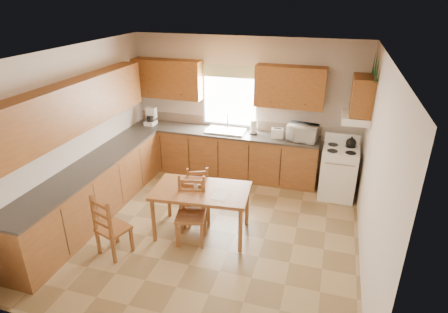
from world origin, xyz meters
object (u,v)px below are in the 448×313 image
(microwave, at_px, (302,133))
(chair_far_right, at_px, (191,212))
(dining_table, at_px, (202,211))
(chair_near_right, at_px, (195,201))
(chair_near_left, at_px, (113,225))
(chair_far_left, at_px, (198,198))
(stove, at_px, (338,173))

(microwave, distance_m, chair_far_right, 2.69)
(dining_table, relative_size, chair_far_right, 1.42)
(chair_near_right, xyz_separation_m, chair_far_right, (0.08, -0.41, 0.07))
(chair_near_left, bearing_deg, dining_table, -122.09)
(chair_near_left, bearing_deg, chair_far_right, -129.54)
(dining_table, height_order, chair_far_left, chair_far_left)
(chair_far_right, bearing_deg, chair_near_right, 89.27)
(dining_table, height_order, chair_near_left, chair_near_left)
(microwave, distance_m, dining_table, 2.47)
(chair_near_left, bearing_deg, chair_far_left, -108.91)
(chair_near_left, distance_m, chair_far_left, 1.40)
(dining_table, xyz_separation_m, chair_far_right, (-0.08, -0.25, 0.12))
(chair_near_right, height_order, chair_far_left, chair_far_left)
(chair_far_right, bearing_deg, stove, 32.78)
(microwave, relative_size, dining_table, 0.35)
(chair_near_right, bearing_deg, chair_far_right, 93.71)
(dining_table, relative_size, chair_far_left, 1.62)
(chair_near_right, height_order, chair_far_right, chair_far_right)
(stove, xyz_separation_m, dining_table, (-1.96, -1.79, -0.07))
(stove, bearing_deg, chair_near_left, -137.15)
(chair_near_left, distance_m, chair_far_right, 1.10)
(chair_near_left, xyz_separation_m, chair_near_right, (0.86, 0.98, -0.04))
(stove, xyz_separation_m, microwave, (-0.71, 0.23, 0.62))
(dining_table, distance_m, chair_near_left, 1.31)
(microwave, distance_m, chair_far_left, 2.33)
(stove, distance_m, dining_table, 2.65)
(chair_far_right, bearing_deg, microwave, 47.44)
(dining_table, height_order, chair_far_right, chair_far_right)
(microwave, bearing_deg, chair_far_left, -120.68)
(dining_table, bearing_deg, chair_far_left, 114.15)
(chair_far_left, distance_m, chair_far_right, 0.54)
(dining_table, xyz_separation_m, chair_far_left, (-0.16, 0.28, 0.06))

